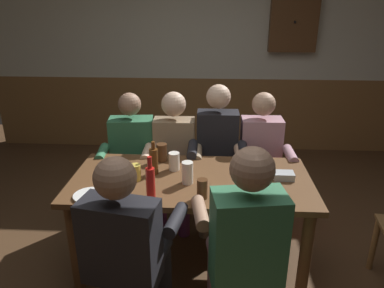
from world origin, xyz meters
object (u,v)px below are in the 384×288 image
Objects in this scene: table_candle at (153,160)px; plate_1 at (90,196)px; dining_table at (191,192)px; person_3 at (261,156)px; person_1 at (174,154)px; condiment_caddy at (284,176)px; wall_dart_cabinet at (294,22)px; person_2 at (217,152)px; pint_glass_4 at (202,189)px; bottle_1 at (150,181)px; bottle_0 at (154,161)px; pint_glass_0 at (135,172)px; pint_glass_2 at (187,173)px; pint_glass_3 at (162,152)px; person_0 at (132,155)px; pint_glass_1 at (174,161)px; plate_0 at (255,167)px; person_5 at (244,239)px; person_4 at (127,239)px.

plate_1 is at bearing -123.48° from table_candle.
person_3 reaches higher than dining_table.
dining_table is at bearing 46.23° from person_3.
person_1 is 0.45m from table_candle.
condiment_caddy is 0.20× the size of wall_dart_cabinet.
person_2 reaches higher than pint_glass_4.
wall_dart_cabinet is (0.51, 1.72, 1.01)m from person_3.
bottle_1 is (-0.24, -0.29, 0.23)m from dining_table.
table_candle is at bearing -123.02° from wall_dart_cabinet.
person_2 is at bearing 50.93° from bottle_0.
pint_glass_0 is 0.36m from pint_glass_2.
table_candle is 0.10m from pint_glass_3.
person_0 is 0.89m from pint_glass_2.
pint_glass_1 is 0.46m from pint_glass_4.
plate_0 is 1.92× the size of pint_glass_1.
bottle_1 is at bearing -58.47° from pint_glass_0.
bottle_1 is 2.45× the size of pint_glass_0.
person_3 reaches higher than plate_1.
bottle_0 is (-0.60, 0.69, 0.14)m from person_5.
bottle_1 is at bearing -145.39° from plate_0.
wall_dart_cabinet is (1.65, 1.72, 1.02)m from person_0.
pint_glass_0 is at bearing 154.63° from pint_glass_4.
person_5 is at bearing -62.62° from dining_table.
wall_dart_cabinet reaches higher than plate_1.
person_1 is 0.78m from plate_0.
person_2 is 6.01× the size of plate_1.
bottle_1 reaches higher than plate_1.
person_3 is at bearing 48.19° from bottle_1.
person_1 is 0.93m from bottle_1.
pint_glass_2 is at bearing 112.75° from person_5.
person_5 is 9.02× the size of pint_glass_3.
plate_0 is at bearing -7.13° from pint_glass_3.
person_4 is at bearing -46.98° from plate_1.
person_2 is 0.51m from plate_0.
pint_glass_3 is at bearing 56.46° from plate_1.
plate_1 is at bearing -165.82° from condiment_caddy.
person_3 reaches higher than pint_glass_1.
table_candle is 0.50m from bottle_1.
person_5 is 1.09m from pint_glass_3.
wall_dart_cabinet is (1.32, 2.62, 0.81)m from bottle_1.
pint_glass_3 is at bearing 130.41° from dining_table.
dining_table is 0.20m from pint_glass_2.
person_5 is 10.93× the size of pint_glass_0.
pint_glass_0 is 0.89× the size of pint_glass_4.
pint_glass_1 is at bearing 40.90° from plate_1.
person_3 reaches higher than pint_glass_0.
person_2 reaches higher than person_3.
pint_glass_3 is at bearing 21.04° from person_3.
pint_glass_4 is at bearing 114.57° from person_5.
pint_glass_1 is at bearing 33.36° from person_3.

